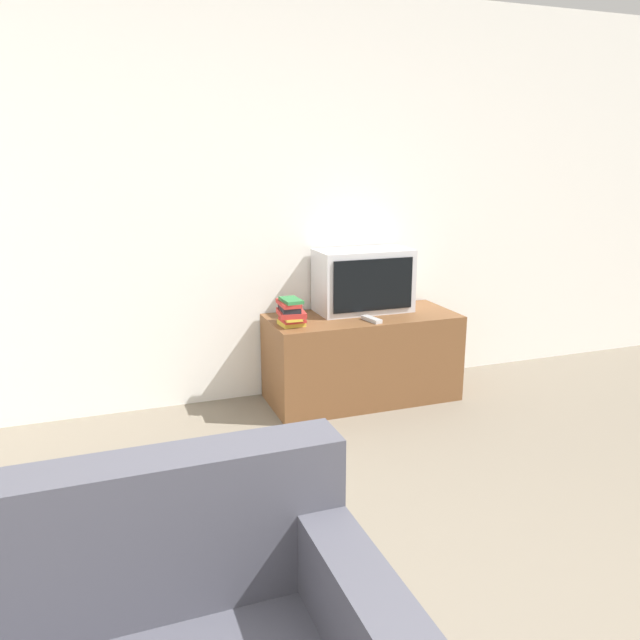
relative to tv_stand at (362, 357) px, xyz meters
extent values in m
cube|color=white|center=(-0.79, 0.32, 1.01)|extent=(9.00, 0.06, 2.60)
cube|color=brown|center=(0.00, 0.00, 0.00)|extent=(1.24, 0.55, 0.58)
cube|color=silver|center=(0.05, 0.12, 0.50)|extent=(0.63, 0.31, 0.42)
cube|color=black|center=(0.05, -0.05, 0.50)|extent=(0.55, 0.01, 0.34)
cube|color=gold|center=(-0.51, -0.08, 0.30)|extent=(0.15, 0.16, 0.03)
cube|color=#B72D28|center=(-0.51, -0.09, 0.33)|extent=(0.14, 0.15, 0.02)
cube|color=gold|center=(-0.52, -0.07, 0.34)|extent=(0.11, 0.22, 0.02)
cube|color=#B72D28|center=(-0.51, -0.08, 0.37)|extent=(0.18, 0.23, 0.03)
cube|color=black|center=(-0.52, -0.07, 0.40)|extent=(0.13, 0.22, 0.03)
cube|color=#B72D28|center=(-0.53, -0.07, 0.43)|extent=(0.12, 0.22, 0.02)
cube|color=#2D753D|center=(-0.52, -0.09, 0.45)|extent=(0.11, 0.18, 0.02)
cube|color=#B7B7B7|center=(-0.01, -0.16, 0.30)|extent=(0.08, 0.17, 0.02)
camera|label=1|loc=(-1.62, -3.63, 1.29)|focal=35.00mm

